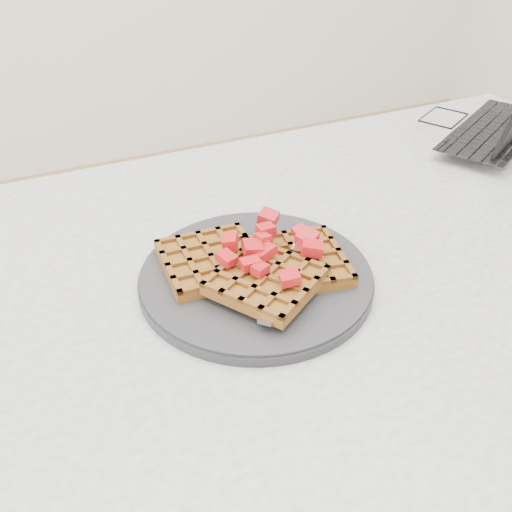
% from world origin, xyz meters
% --- Properties ---
extents(table, '(1.20, 0.80, 0.75)m').
position_xyz_m(table, '(0.00, 0.00, 0.64)').
color(table, beige).
rests_on(table, ground).
extents(plate, '(0.29, 0.29, 0.02)m').
position_xyz_m(plate, '(-0.15, -0.00, 0.76)').
color(plate, '#232326').
rests_on(plate, table).
extents(waffles, '(0.22, 0.21, 0.03)m').
position_xyz_m(waffles, '(-0.15, -0.01, 0.78)').
color(waffles, brown).
rests_on(waffles, plate).
extents(strawberry_pile, '(0.15, 0.15, 0.02)m').
position_xyz_m(strawberry_pile, '(-0.15, -0.00, 0.80)').
color(strawberry_pile, '#960006').
rests_on(strawberry_pile, waffles).
extents(fork, '(0.14, 0.14, 0.02)m').
position_xyz_m(fork, '(-0.12, -0.03, 0.77)').
color(fork, silver).
rests_on(fork, plate).
extents(laptop, '(0.36, 0.33, 0.20)m').
position_xyz_m(laptop, '(0.41, 0.22, 0.78)').
color(laptop, black).
rests_on(laptop, table).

